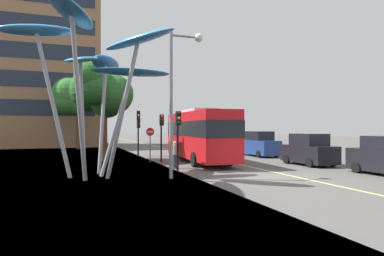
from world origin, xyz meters
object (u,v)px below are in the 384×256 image
Objects in this scene: car_parked_far at (259,145)px; car_far_side at (201,140)px; traffic_light_island_mid at (138,123)px; no_entry_sign at (150,139)px; traffic_light_kerb_far at (162,128)px; street_lamp at (179,84)px; traffic_light_opposite at (138,129)px; leaf_sculpture at (91,54)px; car_parked_mid at (309,150)px; pedestrian at (175,155)px; red_bus at (199,133)px; traffic_light_kerb_near at (178,128)px; car_side_street at (220,141)px.

car_parked_far reaches higher than car_far_side.
traffic_light_island_mid is at bearing -134.06° from car_far_side.
traffic_light_kerb_far is at bearing -30.47° from no_entry_sign.
traffic_light_island_mid is at bearing 95.68° from traffic_light_kerb_far.
car_far_side is 0.62× the size of street_lamp.
traffic_light_opposite is 14.07m from street_lamp.
car_parked_far is 13.81m from car_far_side.
traffic_light_island_mid is 10.79m from car_parked_far.
car_far_side is 1.81× the size of no_entry_sign.
no_entry_sign is at bearing 149.53° from traffic_light_kerb_far.
traffic_light_kerb_far is at bearing -85.34° from traffic_light_opposite.
traffic_light_opposite is (4.84, 12.26, -3.83)m from leaf_sculpture.
car_parked_mid reaches higher than pedestrian.
red_bus is at bearing 48.12° from pedestrian.
traffic_light_opposite is (-3.13, 6.84, 0.27)m from red_bus.
traffic_light_kerb_far is 0.76× the size of car_far_side.
traffic_light_kerb_near is at bearing 8.62° from leaf_sculpture.
pedestrian is (0.38, -9.65, -2.03)m from traffic_light_island_mid.
leaf_sculpture reaches higher than car_parked_mid.
traffic_light_kerb_far is 0.47× the size of street_lamp.
traffic_light_kerb_far is 0.77× the size of car_parked_far.
red_bus is at bearing 34.27° from leaf_sculpture.
leaf_sculpture is 8.97m from traffic_light_kerb_far.
traffic_light_opposite is (0.08, 0.32, -0.50)m from traffic_light_island_mid.
traffic_light_kerb_near is 1.00× the size of traffic_light_kerb_far.
car_far_side is (9.94, 10.27, -1.89)m from traffic_light_island_mid.
traffic_light_kerb_near is 0.88× the size of car_parked_mid.
traffic_light_kerb_far is 0.87× the size of traffic_light_island_mid.
traffic_light_opposite is at bearing 87.14° from street_lamp.
street_lamp is 2.92× the size of no_entry_sign.
car_side_street is at bearing 89.72° from car_parked_mid.
car_side_street is (14.31, 15.65, -5.11)m from leaf_sculpture.
leaf_sculpture is 2.02× the size of car_parked_far.
pedestrian is (0.31, -9.98, -1.54)m from traffic_light_opposite.
pedestrian is at bearing -115.61° from car_far_side.
car_far_side is 22.09m from pedestrian.
traffic_light_kerb_near is 0.87× the size of traffic_light_island_mid.
no_entry_sign is at bearing 160.26° from red_bus.
pedestrian is at bearing -92.72° from traffic_light_kerb_far.
car_parked_far is at bearing 9.79° from no_entry_sign.
traffic_light_kerb_near is 2.05× the size of pedestrian.
car_side_street is (9.55, 3.71, -1.78)m from traffic_light_island_mid.
traffic_light_island_mid is 0.60m from traffic_light_opposite.
red_bus is 8.41m from street_lamp.
traffic_light_island_mid is 14.54m from car_parked_mid.
car_parked_mid is at bearing -94.24° from car_parked_far.
traffic_light_kerb_near is 1.38× the size of no_entry_sign.
traffic_light_kerb_near is at bearing -142.36° from car_parked_far.
car_parked_far is 0.61× the size of street_lamp.
traffic_light_opposite is at bearing 68.46° from leaf_sculpture.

